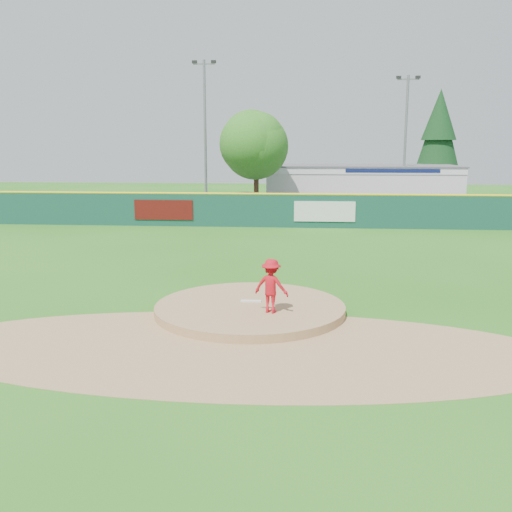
# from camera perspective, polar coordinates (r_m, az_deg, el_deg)

# --- Properties ---
(ground) EXTENTS (120.00, 120.00, 0.00)m
(ground) POSITION_cam_1_polar(r_m,az_deg,el_deg) (16.64, -0.61, -5.69)
(ground) COLOR #286B19
(ground) RESTS_ON ground
(pitchers_mound) EXTENTS (5.50, 5.50, 0.50)m
(pitchers_mound) POSITION_cam_1_polar(r_m,az_deg,el_deg) (16.64, -0.61, -5.69)
(pitchers_mound) COLOR #9E774C
(pitchers_mound) RESTS_ON ground
(pitching_rubber) EXTENTS (0.60, 0.15, 0.04)m
(pitching_rubber) POSITION_cam_1_polar(r_m,az_deg,el_deg) (16.85, -0.51, -4.52)
(pitching_rubber) COLOR white
(pitching_rubber) RESTS_ON pitchers_mound
(infield_dirt_arc) EXTENTS (15.40, 15.40, 0.01)m
(infield_dirt_arc) POSITION_cam_1_polar(r_m,az_deg,el_deg) (13.81, -1.84, -9.20)
(infield_dirt_arc) COLOR #9E774C
(infield_dirt_arc) RESTS_ON ground
(parking_lot) EXTENTS (44.00, 16.00, 0.02)m
(parking_lot) POSITION_cam_1_polar(r_m,az_deg,el_deg) (43.17, 2.91, 4.53)
(parking_lot) COLOR #38383A
(parking_lot) RESTS_ON ground
(pitcher) EXTENTS (1.09, 0.82, 1.49)m
(pitcher) POSITION_cam_1_polar(r_m,az_deg,el_deg) (15.63, 1.53, -3.00)
(pitcher) COLOR red
(pitcher) RESTS_ON pitchers_mound
(van) EXTENTS (5.83, 4.09, 1.48)m
(van) POSITION_cam_1_polar(r_m,az_deg,el_deg) (42.19, -0.61, 5.42)
(van) COLOR white
(van) RESTS_ON parking_lot
(pool_building_grp) EXTENTS (15.20, 8.20, 3.31)m
(pool_building_grp) POSITION_cam_1_polar(r_m,az_deg,el_deg) (48.17, 10.36, 7.00)
(pool_building_grp) COLOR silver
(pool_building_grp) RESTS_ON ground
(fence_banners) EXTENTS (13.30, 0.04, 1.20)m
(fence_banners) POSITION_cam_1_polar(r_m,az_deg,el_deg) (34.21, -1.30, 4.56)
(fence_banners) COLOR #530F0B
(fence_banners) RESTS_ON ground
(playground_slide) EXTENTS (0.97, 2.73, 1.51)m
(playground_slide) POSITION_cam_1_polar(r_m,az_deg,el_deg) (42.10, -17.50, 4.92)
(playground_slide) COLOR #1A36E4
(playground_slide) RESTS_ON ground
(outfield_fence) EXTENTS (40.00, 0.14, 2.07)m
(outfield_fence) POSITION_cam_1_polar(r_m,az_deg,el_deg) (34.11, 2.36, 4.68)
(outfield_fence) COLOR #134035
(outfield_fence) RESTS_ON ground
(deciduous_tree) EXTENTS (5.60, 5.60, 7.36)m
(deciduous_tree) POSITION_cam_1_polar(r_m,az_deg,el_deg) (41.03, 0.03, 10.57)
(deciduous_tree) COLOR #382314
(deciduous_tree) RESTS_ON ground
(conifer_tree) EXTENTS (4.40, 4.40, 9.50)m
(conifer_tree) POSITION_cam_1_polar(r_m,az_deg,el_deg) (53.13, 17.79, 11.19)
(conifer_tree) COLOR #382314
(conifer_tree) RESTS_ON ground
(light_pole_left) EXTENTS (1.75, 0.25, 11.00)m
(light_pole_left) POSITION_cam_1_polar(r_m,az_deg,el_deg) (43.56, -5.11, 12.51)
(light_pole_left) COLOR gray
(light_pole_left) RESTS_ON ground
(light_pole_right) EXTENTS (1.75, 0.25, 10.00)m
(light_pole_right) POSITION_cam_1_polar(r_m,az_deg,el_deg) (45.50, 14.72, 11.50)
(light_pole_right) COLOR gray
(light_pole_right) RESTS_ON ground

